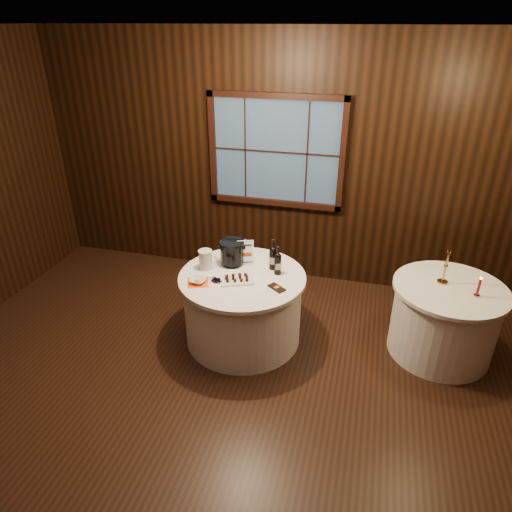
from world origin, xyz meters
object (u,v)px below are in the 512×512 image
(red_candle, at_px, (478,289))
(glass_pitcher, at_px, (206,260))
(cracker_bowl, at_px, (198,281))
(chocolate_plate, at_px, (237,279))
(ice_bucket, at_px, (232,252))
(main_table, at_px, (243,307))
(side_table, at_px, (444,320))
(sign_stand, at_px, (245,255))
(chocolate_box, at_px, (277,288))
(port_bottle_left, at_px, (273,256))
(port_bottle_right, at_px, (278,262))
(brass_candlestick, at_px, (445,271))
(grape_bunch, at_px, (217,279))

(red_candle, bearing_deg, glass_pitcher, -176.80)
(cracker_bowl, bearing_deg, glass_pitcher, 94.10)
(chocolate_plate, relative_size, glass_pitcher, 1.90)
(ice_bucket, xyz_separation_m, chocolate_plate, (0.14, -0.31, -0.12))
(main_table, relative_size, red_candle, 6.23)
(side_table, relative_size, chocolate_plate, 2.78)
(sign_stand, distance_m, cracker_bowl, 0.61)
(chocolate_box, bearing_deg, port_bottle_left, 144.69)
(red_candle, bearing_deg, port_bottle_right, -178.10)
(sign_stand, relative_size, port_bottle_right, 0.92)
(glass_pitcher, distance_m, red_candle, 2.61)
(ice_bucket, height_order, brass_candlestick, brass_candlestick)
(sign_stand, relative_size, glass_pitcher, 1.36)
(grape_bunch, relative_size, cracker_bowl, 1.22)
(sign_stand, height_order, red_candle, sign_stand)
(main_table, bearing_deg, cracker_bowl, -147.67)
(main_table, xyz_separation_m, chocolate_plate, (-0.02, -0.11, 0.40))
(chocolate_box, distance_m, grape_bunch, 0.59)
(side_table, height_order, ice_bucket, ice_bucket)
(port_bottle_left, xyz_separation_m, brass_candlestick, (1.66, 0.15, -0.01))
(brass_candlestick, bearing_deg, main_table, -169.26)
(main_table, bearing_deg, glass_pitcher, 173.46)
(port_bottle_left, bearing_deg, sign_stand, 179.15)
(chocolate_box, relative_size, brass_candlestick, 0.48)
(side_table, xyz_separation_m, red_candle, (0.21, -0.11, 0.46))
(brass_candlestick, bearing_deg, chocolate_plate, -166.29)
(ice_bucket, bearing_deg, cracker_bowl, -115.65)
(chocolate_plate, xyz_separation_m, grape_bunch, (-0.18, -0.06, 0.00))
(side_table, height_order, brass_candlestick, brass_candlestick)
(glass_pitcher, bearing_deg, chocolate_box, -29.99)
(main_table, relative_size, glass_pitcher, 6.27)
(red_candle, bearing_deg, grape_bunch, -171.51)
(cracker_bowl, bearing_deg, main_table, 32.33)
(sign_stand, relative_size, grape_bunch, 1.48)
(main_table, relative_size, port_bottle_left, 3.90)
(ice_bucket, bearing_deg, grape_bunch, -95.61)
(port_bottle_right, relative_size, brass_candlestick, 0.82)
(brass_candlestick, bearing_deg, cracker_bowl, -165.28)
(main_table, relative_size, ice_bucket, 4.86)
(port_bottle_right, bearing_deg, ice_bucket, 150.27)
(main_table, distance_m, glass_pitcher, 0.63)
(port_bottle_right, distance_m, red_candle, 1.88)
(main_table, xyz_separation_m, port_bottle_right, (0.33, 0.13, 0.51))
(main_table, height_order, chocolate_box, chocolate_box)
(port_bottle_right, bearing_deg, cracker_bowl, -174.09)
(chocolate_box, xyz_separation_m, glass_pitcher, (-0.79, 0.20, 0.10))
(glass_pitcher, xyz_separation_m, brass_candlestick, (2.32, 0.32, 0.03))
(port_bottle_left, distance_m, brass_candlestick, 1.67)
(main_table, distance_m, chocolate_box, 0.57)
(cracker_bowl, relative_size, red_candle, 0.75)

